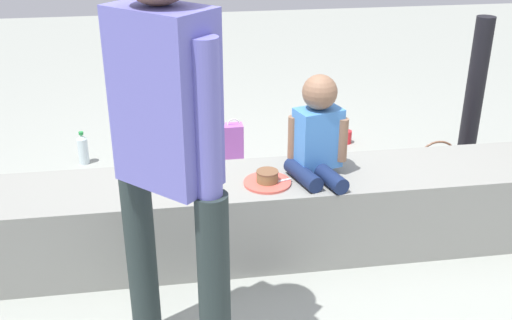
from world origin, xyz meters
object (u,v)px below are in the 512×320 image
(cake_plate, at_px, (267,180))
(handbag_black_leather, at_px, (154,193))
(child_seated, at_px, (318,133))
(gift_bag, at_px, (227,150))
(adult_standing, at_px, (167,127))
(party_cup_red, at_px, (346,137))
(handbag_brown_canvas, at_px, (434,176))
(water_bottle_near_gift, at_px, (83,149))

(cake_plate, height_order, handbag_black_leather, cake_plate)
(child_seated, xyz_separation_m, gift_bag, (-0.34, 0.87, -0.44))
(adult_standing, height_order, gift_bag, adult_standing)
(handbag_black_leather, bearing_deg, child_seated, -29.15)
(child_seated, relative_size, handbag_black_leather, 1.38)
(child_seated, xyz_separation_m, party_cup_red, (0.54, 1.25, -0.57))
(child_seated, height_order, party_cup_red, child_seated)
(cake_plate, bearing_deg, handbag_brown_canvas, 24.88)
(gift_bag, bearing_deg, adult_standing, -102.73)
(cake_plate, distance_m, gift_bag, 0.97)
(child_seated, relative_size, gift_bag, 1.30)
(child_seated, relative_size, water_bottle_near_gift, 2.22)
(gift_bag, bearing_deg, handbag_brown_canvas, -20.74)
(adult_standing, height_order, water_bottle_near_gift, adult_standing)
(adult_standing, height_order, party_cup_red, adult_standing)
(handbag_brown_canvas, bearing_deg, water_bottle_near_gift, 159.85)
(gift_bag, bearing_deg, party_cup_red, 23.52)
(party_cup_red, bearing_deg, handbag_brown_canvas, -71.12)
(adult_standing, bearing_deg, gift_bag, 77.27)
(cake_plate, relative_size, handbag_black_leather, 0.64)
(handbag_brown_canvas, bearing_deg, adult_standing, -143.43)
(adult_standing, height_order, cake_plate, adult_standing)
(handbag_black_leather, distance_m, handbag_brown_canvas, 1.60)
(gift_bag, distance_m, handbag_black_leather, 0.62)
(child_seated, distance_m, cake_plate, 0.32)
(adult_standing, bearing_deg, handbag_black_leather, 94.77)
(cake_plate, distance_m, water_bottle_near_gift, 1.62)
(gift_bag, xyz_separation_m, handbag_black_leather, (-0.44, -0.43, -0.04))
(adult_standing, height_order, handbag_black_leather, adult_standing)
(party_cup_red, height_order, handbag_black_leather, handbag_black_leather)
(water_bottle_near_gift, relative_size, party_cup_red, 2.41)
(child_seated, xyz_separation_m, handbag_brown_canvas, (0.82, 0.43, -0.50))
(cake_plate, bearing_deg, adult_standing, -125.25)
(gift_bag, bearing_deg, child_seated, -68.92)
(cake_plate, bearing_deg, child_seated, 14.37)
(water_bottle_near_gift, height_order, handbag_black_leather, handbag_black_leather)
(cake_plate, xyz_separation_m, party_cup_red, (0.79, 1.31, -0.37))
(child_seated, distance_m, adult_standing, 1.03)
(water_bottle_near_gift, relative_size, handbag_black_leather, 0.62)
(party_cup_red, relative_size, handbag_black_leather, 0.26)
(handbag_black_leather, bearing_deg, water_bottle_near_gift, 121.07)
(adult_standing, relative_size, cake_plate, 7.02)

